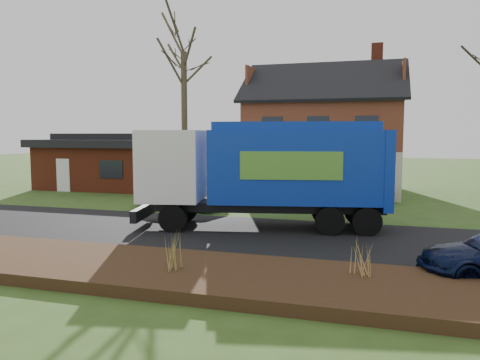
# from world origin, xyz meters

# --- Properties ---
(ground) EXTENTS (120.00, 120.00, 0.00)m
(ground) POSITION_xyz_m (0.00, 0.00, 0.00)
(ground) COLOR #314A18
(ground) RESTS_ON ground
(road) EXTENTS (80.00, 7.00, 0.02)m
(road) POSITION_xyz_m (0.00, 0.00, 0.01)
(road) COLOR black
(road) RESTS_ON ground
(mulch_verge) EXTENTS (80.00, 3.50, 0.30)m
(mulch_verge) POSITION_xyz_m (0.00, -5.30, 0.15)
(mulch_verge) COLOR black
(mulch_verge) RESTS_ON ground
(main_house) EXTENTS (12.95, 8.95, 9.26)m
(main_house) POSITION_xyz_m (1.49, 13.91, 4.03)
(main_house) COLOR beige
(main_house) RESTS_ON ground
(ranch_house) EXTENTS (9.80, 8.20, 3.70)m
(ranch_house) POSITION_xyz_m (-12.00, 13.00, 1.81)
(ranch_house) COLOR maroon
(ranch_house) RESTS_ON ground
(garbage_truck) EXTENTS (9.92, 4.41, 4.12)m
(garbage_truck) POSITION_xyz_m (1.20, 1.56, 2.37)
(garbage_truck) COLOR black
(garbage_truck) RESTS_ON ground
(silver_sedan) EXTENTS (4.91, 2.75, 1.53)m
(silver_sedan) POSITION_xyz_m (-4.04, 4.98, 0.77)
(silver_sedan) COLOR #9A9DA1
(silver_sedan) RESTS_ON ground
(tree_front_west) EXTENTS (3.92, 3.92, 11.67)m
(tree_front_west) POSITION_xyz_m (-5.66, 9.43, 9.61)
(tree_front_west) COLOR #463B2A
(tree_front_west) RESTS_ON ground
(tree_back) EXTENTS (3.24, 3.24, 10.25)m
(tree_back) POSITION_xyz_m (3.17, 20.98, 8.55)
(tree_back) COLOR #3F2F26
(tree_back) RESTS_ON ground
(grass_clump_mid) EXTENTS (0.34, 0.28, 0.94)m
(grass_clump_mid) POSITION_xyz_m (0.44, -5.55, 0.77)
(grass_clump_mid) COLOR olive
(grass_clump_mid) RESTS_ON mulch_verge
(grass_clump_east) EXTENTS (0.36, 0.30, 0.90)m
(grass_clump_east) POSITION_xyz_m (4.96, -4.64, 0.75)
(grass_clump_east) COLOR #AA854B
(grass_clump_east) RESTS_ON mulch_verge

